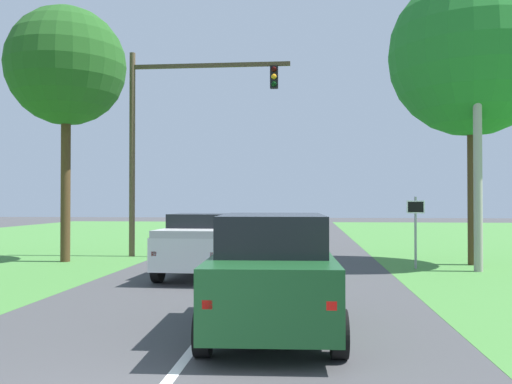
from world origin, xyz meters
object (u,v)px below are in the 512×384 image
object	(u,v)px
pickup_truck_lead	(203,244)
extra_tree_1	(66,67)
red_suv_near	(273,272)
utility_pole_right	(478,143)
keep_moving_sign	(416,223)
traffic_light	(170,124)
oak_tree_right	(472,54)

from	to	relation	value
pickup_truck_lead	extra_tree_1	xyz separation A→B (m)	(-5.97, 3.54, 6.42)
red_suv_near	extra_tree_1	size ratio (longest dim) A/B	0.48
utility_pole_right	extra_tree_1	size ratio (longest dim) A/B	0.87
pickup_truck_lead	keep_moving_sign	world-z (taller)	keep_moving_sign
traffic_light	oak_tree_right	xyz separation A→B (m)	(11.64, -1.84, 2.12)
pickup_truck_lead	utility_pole_right	xyz separation A→B (m)	(8.75, 2.03, 3.23)
traffic_light	keep_moving_sign	distance (m)	10.63
keep_moving_sign	utility_pole_right	bearing A→B (deg)	-17.18
red_suv_near	traffic_light	world-z (taller)	traffic_light
pickup_truck_lead	utility_pole_right	bearing A→B (deg)	13.07
keep_moving_sign	traffic_light	bearing A→B (deg)	161.52
traffic_light	keep_moving_sign	world-z (taller)	traffic_light
oak_tree_right	extra_tree_1	world-z (taller)	oak_tree_right
red_suv_near	utility_pole_right	bearing A→B (deg)	55.56
red_suv_near	keep_moving_sign	xyz separation A→B (m)	(4.28, 9.58, 0.49)
pickup_truck_lead	keep_moving_sign	distance (m)	7.36
red_suv_near	oak_tree_right	bearing A→B (deg)	58.96
traffic_light	extra_tree_1	xyz separation A→B (m)	(-3.46, -2.21, 1.91)
traffic_light	utility_pole_right	bearing A→B (deg)	-18.26
keep_moving_sign	oak_tree_right	xyz separation A→B (m)	(2.27, 1.29, 6.05)
extra_tree_1	utility_pole_right	bearing A→B (deg)	-5.86
red_suv_near	utility_pole_right	world-z (taller)	utility_pole_right
extra_tree_1	traffic_light	bearing A→B (deg)	32.51
keep_moving_sign	utility_pole_right	size ratio (longest dim) A/B	0.29
traffic_light	extra_tree_1	world-z (taller)	extra_tree_1
red_suv_near	keep_moving_sign	world-z (taller)	keep_moving_sign
extra_tree_1	oak_tree_right	bearing A→B (deg)	1.38
keep_moving_sign	extra_tree_1	xyz separation A→B (m)	(-12.83, 0.93, 5.84)
pickup_truck_lead	oak_tree_right	distance (m)	11.94
keep_moving_sign	extra_tree_1	distance (m)	14.13
extra_tree_1	keep_moving_sign	bearing A→B (deg)	-4.13
red_suv_near	pickup_truck_lead	bearing A→B (deg)	110.33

